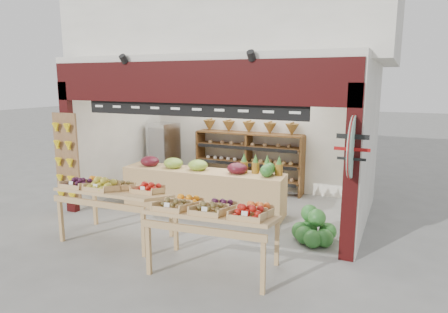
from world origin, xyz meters
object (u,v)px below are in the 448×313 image
mid_counter (202,188)px  watermelon_pile (313,229)px  display_table_right (214,211)px  refrigerator (164,154)px  back_shelving (249,147)px  display_table_left (111,189)px  cardboard_stack (153,185)px

mid_counter → watermelon_pile: size_ratio=4.58×
display_table_right → refrigerator: bearing=131.1°
back_shelving → display_table_left: back_shelving is taller
display_table_left → cardboard_stack: bearing=109.6°
back_shelving → watermelon_pile: bearing=-49.9°
cardboard_stack → mid_counter: 1.73m
back_shelving → mid_counter: bearing=-99.5°
refrigerator → watermelon_pile: bearing=-16.2°
display_table_left → watermelon_pile: size_ratio=2.37×
cardboard_stack → display_table_right: size_ratio=0.53×
cardboard_stack → display_table_left: bearing=-70.4°
refrigerator → display_table_left: bearing=-61.2°
back_shelving → display_table_right: back_shelving is taller
refrigerator → display_table_left: size_ratio=0.90×
mid_counter → watermelon_pile: 2.57m
refrigerator → display_table_left: (1.15, -3.40, 0.05)m
cardboard_stack → watermelon_pile: 4.27m
refrigerator → display_table_right: 4.98m
display_table_right → mid_counter: bearing=121.3°
mid_counter → display_table_left: 2.11m
back_shelving → cardboard_stack: (-1.93, -1.31, -0.85)m
refrigerator → display_table_right: refrigerator is taller
cardboard_stack → watermelon_pile: cardboard_stack is taller
display_table_left → refrigerator: bearing=108.6°
cardboard_stack → display_table_right: display_table_right is taller
cardboard_stack → watermelon_pile: size_ratio=1.29×
watermelon_pile → display_table_right: bearing=-123.7°
refrigerator → display_table_left: refrigerator is taller
refrigerator → cardboard_stack: refrigerator is taller
watermelon_pile → display_table_left: bearing=-158.6°
refrigerator → cardboard_stack: bearing=-64.2°
back_shelving → display_table_right: bearing=-75.4°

